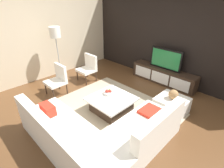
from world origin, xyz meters
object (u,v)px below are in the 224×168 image
accent_chair_near (58,78)px  accent_chair_far (88,66)px  coffee_table (111,104)px  television (166,59)px  floor_lamp (55,36)px  ottoman (171,105)px  decorative_ball (173,94)px  media_console (163,76)px  sectional_couch (98,135)px  fruit_bowl (109,92)px

accent_chair_near → accent_chair_far: (-0.08, 1.17, 0.00)m
coffee_table → accent_chair_near: size_ratio=1.16×
television → floor_lamp: bearing=-139.0°
ottoman → accent_chair_far: 2.92m
coffee_table → floor_lamp: floor_lamp is taller
ottoman → decorative_ball: decorative_ball is taller
accent_chair_near → ottoman: size_ratio=1.24×
ottoman → accent_chair_near: bearing=-152.6°
ottoman → accent_chair_far: accent_chair_far is taller
television → accent_chair_far: bearing=-140.4°
television → floor_lamp: floor_lamp is taller
media_console → sectional_couch: sectional_couch is taller
accent_chair_far → sectional_couch: bearing=-33.9°
sectional_couch → accent_chair_near: size_ratio=2.89×
television → sectional_couch: 3.37m
accent_chair_near → ottoman: 3.18m
coffee_table → accent_chair_near: 1.81m
coffee_table → fruit_bowl: size_ratio=3.59×
coffee_table → decorative_ball: (1.09, 1.00, 0.32)m
television → sectional_couch: bearing=-80.9°
television → accent_chair_near: bearing=-123.6°
fruit_bowl → decorative_ball: (1.27, 0.91, 0.09)m
media_console → floor_lamp: size_ratio=1.22×
fruit_bowl → accent_chair_far: bearing=159.0°
accent_chair_far → decorative_ball: bearing=6.8°
fruit_bowl → ottoman: bearing=35.6°
sectional_couch → decorative_ball: (0.46, 2.00, 0.24)m
media_console → fruit_bowl: 2.23m
coffee_table → floor_lamp: size_ratio=0.57×
floor_lamp → decorative_ball: size_ratio=7.49×
accent_chair_near → decorative_ball: (2.81, 1.46, 0.03)m
accent_chair_near → ottoman: accent_chair_near is taller
media_console → television: television is taller
coffee_table → accent_chair_far: 1.97m
accent_chair_near → floor_lamp: floor_lamp is taller
television → floor_lamp: size_ratio=0.59×
media_console → accent_chair_near: 3.31m
sectional_couch → decorative_ball: sectional_couch is taller
television → fruit_bowl: bearing=-97.3°
decorative_ball → accent_chair_far: bearing=-174.4°
floor_lamp → television: bearing=41.0°
media_console → accent_chair_far: bearing=-140.4°
fruit_bowl → floor_lamp: bearing=-179.0°
accent_chair_far → television: bearing=40.8°
ottoman → accent_chair_far: size_ratio=0.80×
floor_lamp → decorative_ball: floor_lamp is taller
media_console → television: bearing=90.0°
television → sectional_couch: television is taller
sectional_couch → ottoman: (0.46, 2.00, -0.08)m
coffee_table → fruit_bowl: (-0.18, 0.10, 0.23)m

